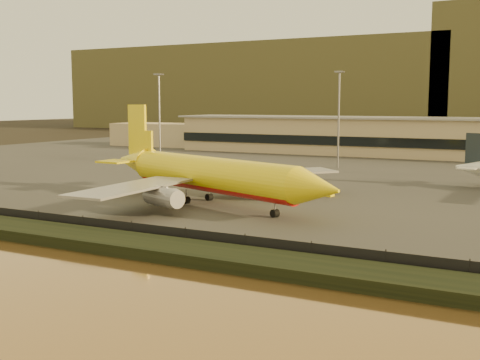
% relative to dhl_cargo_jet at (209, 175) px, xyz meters
% --- Properties ---
extents(ground, '(900.00, 900.00, 0.00)m').
position_rel_dhl_cargo_jet_xyz_m(ground, '(11.00, -14.52, -5.22)').
color(ground, black).
rests_on(ground, ground).
extents(embankment, '(320.00, 7.00, 1.40)m').
position_rel_dhl_cargo_jet_xyz_m(embankment, '(11.00, -31.52, -4.52)').
color(embankment, black).
rests_on(embankment, ground).
extents(tarmac, '(320.00, 220.00, 0.20)m').
position_rel_dhl_cargo_jet_xyz_m(tarmac, '(11.00, 80.48, -5.12)').
color(tarmac, '#2D2D2D').
rests_on(tarmac, ground).
extents(perimeter_fence, '(300.00, 0.05, 2.20)m').
position_rel_dhl_cargo_jet_xyz_m(perimeter_fence, '(11.00, -27.52, -3.92)').
color(perimeter_fence, black).
rests_on(perimeter_fence, tarmac).
extents(terminal_building, '(202.00, 25.00, 12.60)m').
position_rel_dhl_cargo_jet_xyz_m(terminal_building, '(-3.52, 111.03, 1.03)').
color(terminal_building, tan).
rests_on(terminal_building, tarmac).
extents(apron_light_masts, '(152.20, 12.20, 25.40)m').
position_rel_dhl_cargo_jet_xyz_m(apron_light_masts, '(26.00, 60.48, 10.49)').
color(apron_light_masts, slate).
rests_on(apron_light_masts, tarmac).
extents(distant_hills, '(470.00, 160.00, 70.00)m').
position_rel_dhl_cargo_jet_xyz_m(distant_hills, '(-9.74, 325.48, 26.17)').
color(distant_hills, brown).
rests_on(distant_hills, ground).
extents(dhl_cargo_jet, '(54.38, 51.58, 16.80)m').
position_rel_dhl_cargo_jet_xyz_m(dhl_cargo_jet, '(0.00, 0.00, 0.00)').
color(dhl_cargo_jet, yellow).
rests_on(dhl_cargo_jet, tarmac).
extents(gse_vehicle_yellow, '(4.02, 2.15, 1.73)m').
position_rel_dhl_cargo_jet_xyz_m(gse_vehicle_yellow, '(14.04, 17.90, -4.15)').
color(gse_vehicle_yellow, yellow).
rests_on(gse_vehicle_yellow, tarmac).
extents(gse_vehicle_white, '(4.13, 3.03, 1.69)m').
position_rel_dhl_cargo_jet_xyz_m(gse_vehicle_white, '(-15.86, 20.06, -4.17)').
color(gse_vehicle_white, silver).
rests_on(gse_vehicle_white, tarmac).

